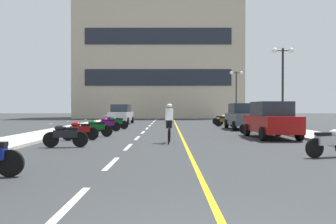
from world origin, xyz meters
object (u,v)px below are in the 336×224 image
(street_lamp_mid, at_px, (282,70))
(parked_car_near, at_px, (270,120))
(street_lamp_far, at_px, (235,85))
(cyclist_rider, at_px, (168,122))
(motorcycle_4, at_px, (79,130))
(motorcycle_5, at_px, (95,128))
(parked_car_far, at_px, (120,114))
(motorcycle_10, at_px, (225,121))
(motorcycle_12, at_px, (221,119))
(motorcycle_2, at_px, (329,142))
(motorcycle_6, at_px, (253,126))
(motorcycle_7, at_px, (106,124))
(motorcycle_8, at_px, (115,123))
(motorcycle_9, at_px, (111,122))
(parked_car_mid, at_px, (241,116))
(motorcycle_3, at_px, (64,135))
(motorcycle_11, at_px, (225,120))

(street_lamp_mid, distance_m, parked_car_near, 6.89)
(street_lamp_far, bearing_deg, cyclist_rider, -107.55)
(motorcycle_4, xyz_separation_m, motorcycle_5, (0.34, 1.98, 0.00))
(parked_car_near, distance_m, parked_car_far, 18.10)
(motorcycle_10, height_order, motorcycle_12, same)
(street_lamp_mid, relative_size, motorcycle_2, 3.23)
(parked_car_far, relative_size, motorcycle_4, 2.53)
(motorcycle_5, xyz_separation_m, motorcycle_6, (8.75, 2.09, 0.00))
(motorcycle_7, bearing_deg, motorcycle_2, -52.79)
(motorcycle_4, height_order, cyclist_rider, cyclist_rider)
(motorcycle_5, height_order, motorcycle_10, same)
(motorcycle_4, height_order, motorcycle_8, same)
(motorcycle_7, bearing_deg, parked_car_near, -28.96)
(parked_car_near, bearing_deg, motorcycle_9, 136.07)
(parked_car_far, relative_size, motorcycle_5, 2.51)
(motorcycle_6, bearing_deg, parked_car_near, -86.95)
(parked_car_near, bearing_deg, parked_car_far, 121.82)
(street_lamp_mid, distance_m, motorcycle_5, 12.81)
(parked_car_far, distance_m, motorcycle_12, 9.34)
(motorcycle_6, bearing_deg, motorcycle_4, -155.88)
(motorcycle_9, bearing_deg, street_lamp_mid, -16.00)
(parked_car_near, height_order, motorcycle_7, parked_car_near)
(parked_car_mid, height_order, motorcycle_8, parked_car_mid)
(parked_car_mid, bearing_deg, parked_car_near, -90.61)
(motorcycle_3, xyz_separation_m, motorcycle_8, (0.28, 11.20, 0.00))
(street_lamp_mid, xyz_separation_m, motorcycle_11, (-2.57, 6.88, -3.54))
(street_lamp_mid, bearing_deg, cyclist_rider, -133.24)
(motorcycle_3, distance_m, motorcycle_8, 11.20)
(street_lamp_mid, height_order, parked_car_far, street_lamp_mid)
(street_lamp_mid, height_order, motorcycle_4, street_lamp_mid)
(motorcycle_4, bearing_deg, street_lamp_mid, 30.15)
(parked_car_near, distance_m, motorcycle_8, 11.36)
(parked_car_mid, relative_size, motorcycle_4, 2.50)
(motorcycle_12, bearing_deg, motorcycle_3, -115.87)
(motorcycle_2, bearing_deg, motorcycle_12, 90.40)
(street_lamp_mid, xyz_separation_m, parked_car_far, (-11.97, 9.73, -3.09))
(parked_car_far, xyz_separation_m, motorcycle_6, (9.39, -12.44, -0.44))
(parked_car_mid, distance_m, motorcycle_7, 9.37)
(motorcycle_3, height_order, motorcycle_9, same)
(street_lamp_mid, height_order, motorcycle_9, street_lamp_mid)
(motorcycle_3, distance_m, motorcycle_4, 2.90)
(motorcycle_5, relative_size, motorcycle_10, 1.01)
(parked_car_mid, bearing_deg, motorcycle_3, -129.38)
(motorcycle_3, distance_m, cyclist_rider, 4.35)
(motorcycle_7, distance_m, cyclist_rider, 8.35)
(street_lamp_mid, xyz_separation_m, motorcycle_5, (-11.33, -4.80, -3.54))
(parked_car_near, height_order, cyclist_rider, parked_car_near)
(motorcycle_8, bearing_deg, motorcycle_11, 31.79)
(motorcycle_8, xyz_separation_m, motorcycle_9, (-0.59, 1.87, 0.00))
(parked_car_mid, distance_m, cyclist_rider, 10.78)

